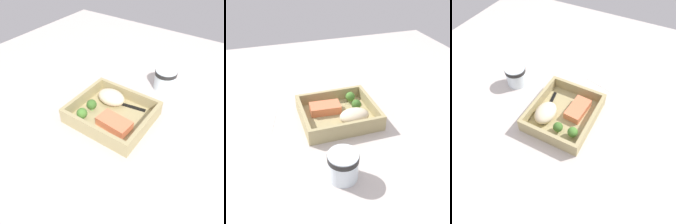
# 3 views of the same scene
# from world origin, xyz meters

# --- Properties ---
(ground_plane) EXTENTS (1.60, 1.60, 0.02)m
(ground_plane) POSITION_xyz_m (0.00, 0.00, -0.01)
(ground_plane) COLOR #BFB4AE
(takeout_tray) EXTENTS (0.25, 0.22, 0.01)m
(takeout_tray) POSITION_xyz_m (0.00, 0.00, 0.01)
(takeout_tray) COLOR tan
(takeout_tray) RESTS_ON ground_plane
(tray_rim) EXTENTS (0.25, 0.22, 0.04)m
(tray_rim) POSITION_xyz_m (0.00, 0.00, 0.03)
(tray_rim) COLOR tan
(tray_rim) RESTS_ON takeout_tray
(salmon_fillet) EXTENTS (0.11, 0.07, 0.03)m
(salmon_fillet) POSITION_xyz_m (-0.03, 0.04, 0.03)
(salmon_fillet) COLOR #E3764D
(salmon_fillet) RESTS_ON takeout_tray
(mashed_potatoes) EXTENTS (0.10, 0.07, 0.05)m
(mashed_potatoes) POSITION_xyz_m (0.04, -0.05, 0.04)
(mashed_potatoes) COLOR beige
(mashed_potatoes) RESTS_ON takeout_tray
(broccoli_floret_1) EXTENTS (0.03, 0.03, 0.04)m
(broccoli_floret_1) POSITION_xyz_m (0.07, 0.01, 0.03)
(broccoli_floret_1) COLOR #7DAC60
(broccoli_floret_1) RESTS_ON takeout_tray
(broccoli_floret_2) EXTENTS (0.03, 0.03, 0.04)m
(broccoli_floret_2) POSITION_xyz_m (0.07, 0.07, 0.04)
(broccoli_floret_2) COLOR #7C995D
(broccoli_floret_2) RESTS_ON takeout_tray
(fork) EXTENTS (0.16, 0.04, 0.00)m
(fork) POSITION_xyz_m (0.01, -0.06, 0.01)
(fork) COLOR black
(fork) RESTS_ON takeout_tray
(paper_cup) EXTENTS (0.08, 0.08, 0.08)m
(paper_cup) POSITION_xyz_m (-0.07, -0.25, 0.04)
(paper_cup) COLOR white
(paper_cup) RESTS_ON ground_plane
(receipt_slip) EXTENTS (0.12, 0.16, 0.00)m
(receipt_slip) POSITION_xyz_m (-0.25, 0.07, 0.00)
(receipt_slip) COLOR white
(receipt_slip) RESTS_ON ground_plane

